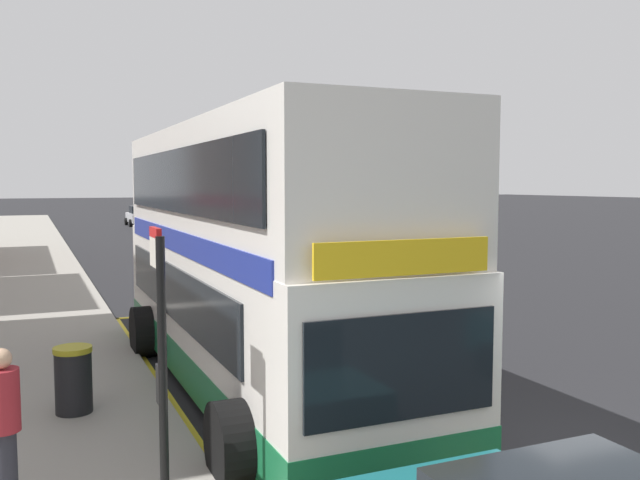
# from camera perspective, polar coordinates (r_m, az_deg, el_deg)

# --- Properties ---
(ground_plane) EXTENTS (260.00, 260.00, 0.00)m
(ground_plane) POSITION_cam_1_polar(r_m,az_deg,el_deg) (38.80, -14.58, -0.46)
(ground_plane) COLOR black
(pavement_near) EXTENTS (6.00, 76.00, 0.14)m
(pavement_near) POSITION_cam_1_polar(r_m,az_deg,el_deg) (38.35, -24.97, -0.71)
(pavement_near) COLOR gray
(pavement_near) RESTS_ON ground
(double_decker_bus) EXTENTS (3.24, 10.11, 4.40)m
(double_decker_bus) POSITION_cam_1_polar(r_m,az_deg,el_deg) (11.49, -5.80, -2.21)
(double_decker_bus) COLOR white
(double_decker_bus) RESTS_ON ground
(bus_bay_markings) EXTENTS (3.14, 13.19, 0.01)m
(bus_bay_markings) POSITION_cam_1_polar(r_m,az_deg,el_deg) (12.22, -6.07, -11.65)
(bus_bay_markings) COLOR yellow
(bus_bay_markings) RESTS_ON ground
(bus_stop_sign) EXTENTS (0.09, 0.51, 2.88)m
(bus_stop_sign) POSITION_cam_1_polar(r_m,az_deg,el_deg) (6.97, -13.27, -9.02)
(bus_stop_sign) COLOR black
(bus_stop_sign) RESTS_ON pavement_near
(parked_car_white_behind) EXTENTS (2.09, 4.20, 1.62)m
(parked_car_white_behind) POSITION_cam_1_polar(r_m,az_deg,el_deg) (57.06, -14.94, 1.98)
(parked_car_white_behind) COLOR silver
(parked_car_white_behind) RESTS_ON ground
(parked_car_navy_kerbside) EXTENTS (2.09, 4.20, 1.62)m
(parked_car_navy_kerbside) POSITION_cam_1_polar(r_m,az_deg,el_deg) (50.03, -10.80, 1.68)
(parked_car_navy_kerbside) COLOR navy
(parked_car_navy_kerbside) RESTS_ON ground
(pedestrian_waiting_near_sign) EXTENTS (0.34, 0.34, 1.67)m
(pedestrian_waiting_near_sign) POSITION_cam_1_polar(r_m,az_deg,el_deg) (7.79, -25.16, -13.73)
(pedestrian_waiting_near_sign) COLOR #26262D
(pedestrian_waiting_near_sign) RESTS_ON pavement_near
(litter_bin) EXTENTS (0.55, 0.55, 0.97)m
(litter_bin) POSITION_cam_1_polar(r_m,az_deg,el_deg) (10.61, -20.07, -10.98)
(litter_bin) COLOR black
(litter_bin) RESTS_ON pavement_near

